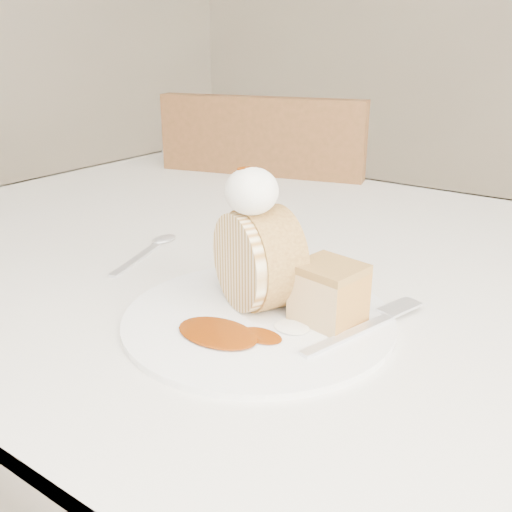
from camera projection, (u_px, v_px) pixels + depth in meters
The scene contains 10 objects.
table at pixel (321, 324), 0.76m from camera, with size 1.40×0.90×0.75m.
chair_far at pixel (275, 261), 1.36m from camera, with size 0.53×0.53×0.91m.
plate at pixel (258, 318), 0.57m from camera, with size 0.27×0.27×0.01m, color white.
roulade_slice at pixel (258, 259), 0.58m from camera, with size 0.10×0.10×0.06m, color beige.
cake_chunk at pixel (329, 296), 0.55m from camera, with size 0.06×0.06×0.05m, color #A67F3E.
whipped_cream at pixel (252, 191), 0.54m from camera, with size 0.05×0.05×0.05m, color white.
caramel_drizzle at pixel (249, 163), 0.53m from camera, with size 0.03×0.02×0.01m, color #682604.
caramel_pool at pixel (218, 333), 0.53m from camera, with size 0.08×0.05×0.00m, color #682604, non-canonical shape.
fork at pixel (348, 335), 0.53m from camera, with size 0.02×0.16×0.00m, color silver.
spoon at pixel (137, 259), 0.73m from camera, with size 0.02×0.14×0.00m, color silver.
Camera 1 is at (0.32, -0.40, 1.02)m, focal length 40.00 mm.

